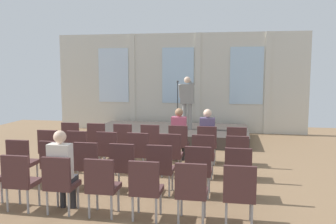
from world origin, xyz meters
TOP-DOWN VIEW (x-y plane):
  - ground_plane at (0.00, 0.00)m, footprint 14.95×14.95m
  - rear_partition at (0.03, 5.74)m, footprint 9.23×0.14m
  - stage_platform at (0.00, 4.09)m, footprint 4.99×2.73m
  - speaker at (0.55, 4.03)m, footprint 0.50×0.69m
  - mic_stand at (0.20, 4.27)m, footprint 0.28×0.28m
  - chair_r0_c0 at (-2.08, 1.18)m, footprint 0.46×0.44m
  - chair_r0_c1 at (-1.39, 1.18)m, footprint 0.46×0.44m
  - chair_r0_c2 at (-0.69, 1.18)m, footprint 0.46×0.44m
  - chair_r0_c3 at (0.00, 1.18)m, footprint 0.46×0.44m
  - chair_r0_c4 at (0.69, 1.18)m, footprint 0.46×0.44m
  - audience_r0_c4 at (0.69, 1.26)m, footprint 0.36×0.39m
  - chair_r0_c5 at (1.39, 1.18)m, footprint 0.46×0.44m
  - audience_r0_c5 at (1.39, 1.26)m, footprint 0.36×0.39m
  - chair_r0_c6 at (2.08, 1.18)m, footprint 0.46×0.44m
  - chair_r1_c0 at (-2.08, 0.04)m, footprint 0.46×0.44m
  - chair_r1_c1 at (-1.39, 0.04)m, footprint 0.46×0.44m
  - chair_r1_c2 at (-0.69, 0.04)m, footprint 0.46×0.44m
  - chair_r1_c3 at (0.00, 0.04)m, footprint 0.46×0.44m
  - chair_r1_c4 at (0.69, 0.04)m, footprint 0.46×0.44m
  - chair_r1_c5 at (1.39, 0.04)m, footprint 0.46×0.44m
  - chair_r1_c6 at (2.08, 0.04)m, footprint 0.46×0.44m
  - chair_r2_c0 at (-2.08, -1.10)m, footprint 0.46×0.44m
  - chair_r2_c1 at (-1.39, -1.10)m, footprint 0.46×0.44m
  - chair_r2_c2 at (-0.69, -1.10)m, footprint 0.46×0.44m
  - chair_r2_c3 at (0.00, -1.10)m, footprint 0.46×0.44m
  - chair_r2_c4 at (0.69, -1.10)m, footprint 0.46×0.44m
  - chair_r2_c5 at (1.39, -1.10)m, footprint 0.46×0.44m
  - chair_r2_c6 at (2.08, -1.10)m, footprint 0.46×0.44m
  - chair_r3_c1 at (-1.39, -2.25)m, footprint 0.46×0.44m
  - chair_r3_c2 at (-0.69, -2.25)m, footprint 0.46×0.44m
  - audience_r3_c2 at (-0.69, -2.17)m, footprint 0.36×0.39m
  - chair_r3_c3 at (0.00, -2.25)m, footprint 0.46×0.44m
  - chair_r3_c4 at (0.69, -2.25)m, footprint 0.46×0.44m
  - chair_r3_c5 at (1.39, -2.25)m, footprint 0.46×0.44m
  - chair_r3_c6 at (2.08, -2.25)m, footprint 0.46×0.44m

SIDE VIEW (x-z plane):
  - ground_plane at x=0.00m, z-range 0.00..0.00m
  - stage_platform at x=0.00m, z-range 0.00..0.37m
  - chair_r0_c0 at x=-2.08m, z-range 0.06..1.00m
  - chair_r0_c1 at x=-1.39m, z-range 0.06..1.00m
  - chair_r0_c2 at x=-0.69m, z-range 0.06..1.00m
  - chair_r0_c3 at x=0.00m, z-range 0.06..1.00m
  - chair_r0_c4 at x=0.69m, z-range 0.06..1.00m
  - chair_r0_c5 at x=1.39m, z-range 0.06..1.00m
  - chair_r0_c6 at x=2.08m, z-range 0.06..1.00m
  - chair_r1_c0 at x=-2.08m, z-range 0.06..1.00m
  - chair_r1_c1 at x=-1.39m, z-range 0.06..1.00m
  - chair_r1_c2 at x=-0.69m, z-range 0.06..1.00m
  - chair_r1_c3 at x=0.00m, z-range 0.06..1.00m
  - chair_r1_c4 at x=0.69m, z-range 0.06..1.00m
  - chair_r1_c5 at x=1.39m, z-range 0.06..1.00m
  - chair_r1_c6 at x=2.08m, z-range 0.06..1.00m
  - chair_r2_c0 at x=-2.08m, z-range 0.06..1.00m
  - chair_r2_c1 at x=-1.39m, z-range 0.06..1.00m
  - chair_r2_c2 at x=-0.69m, z-range 0.06..1.00m
  - chair_r2_c3 at x=0.00m, z-range 0.06..1.00m
  - chair_r2_c4 at x=0.69m, z-range 0.06..1.00m
  - chair_r2_c5 at x=1.39m, z-range 0.06..1.00m
  - chair_r2_c6 at x=2.08m, z-range 0.06..1.00m
  - chair_r3_c1 at x=-1.39m, z-range 0.06..1.00m
  - chair_r3_c2 at x=-0.69m, z-range 0.06..1.00m
  - chair_r3_c3 at x=0.00m, z-range 0.06..1.00m
  - chair_r3_c4 at x=0.69m, z-range 0.06..1.00m
  - chair_r3_c5 at x=1.39m, z-range 0.06..1.00m
  - chair_r3_c6 at x=2.08m, z-range 0.06..1.00m
  - mic_stand at x=0.20m, z-range -0.08..1.48m
  - audience_r3_c2 at x=-0.69m, z-range 0.07..1.41m
  - audience_r0_c5 at x=1.39m, z-range 0.07..1.41m
  - audience_r0_c4 at x=0.69m, z-range 0.07..1.42m
  - speaker at x=0.55m, z-range 0.50..2.20m
  - rear_partition at x=0.03m, z-range 0.02..3.62m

